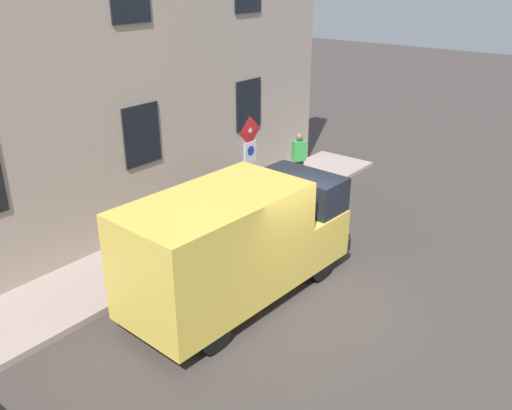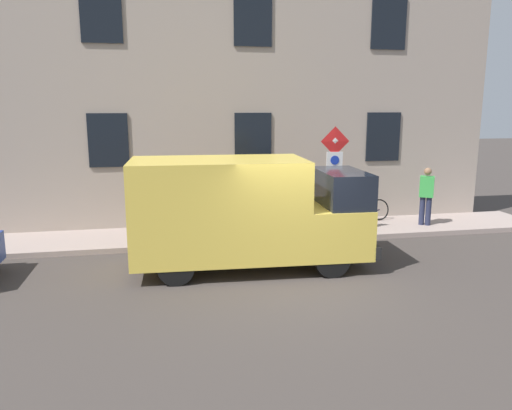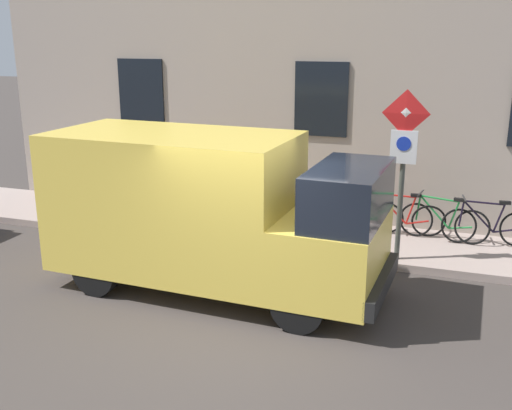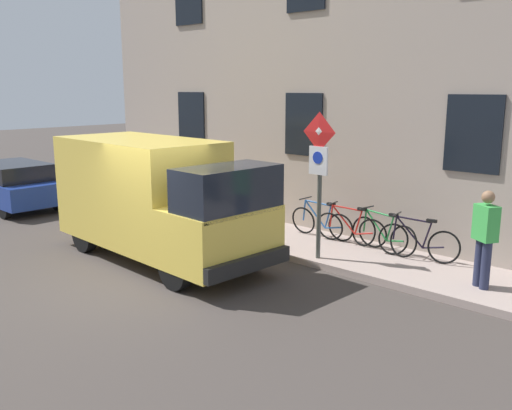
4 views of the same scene
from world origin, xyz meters
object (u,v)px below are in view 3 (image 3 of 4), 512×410
(bicycle_red, at_px, (401,217))
(delivery_van, at_px, (209,209))
(sign_post_stacked, at_px, (403,153))
(bicycle_green, at_px, (443,221))
(bicycle_blue, at_px, (360,213))
(litter_bin, at_px, (239,217))
(bicycle_black, at_px, (488,225))

(bicycle_red, bearing_deg, delivery_van, 44.41)
(sign_post_stacked, bearing_deg, delivery_van, 124.77)
(bicycle_green, relative_size, bicycle_red, 1.00)
(bicycle_blue, height_order, litter_bin, litter_bin)
(bicycle_black, height_order, litter_bin, litter_bin)
(sign_post_stacked, xyz_separation_m, litter_bin, (0.14, 3.00, -1.47))
(delivery_van, distance_m, bicycle_blue, 3.85)
(sign_post_stacked, relative_size, bicycle_blue, 1.66)
(delivery_van, xyz_separation_m, bicycle_green, (3.27, -3.47, -0.82))
(delivery_van, distance_m, litter_bin, 2.19)
(delivery_van, distance_m, bicycle_red, 4.30)
(bicycle_black, height_order, bicycle_red, same)
(bicycle_green, bearing_deg, sign_post_stacked, 70.68)
(bicycle_black, relative_size, litter_bin, 1.91)
(bicycle_green, distance_m, litter_bin, 3.92)
(delivery_van, height_order, bicycle_green, delivery_van)
(bicycle_blue, bearing_deg, bicycle_black, 178.93)
(delivery_van, height_order, bicycle_red, delivery_van)
(delivery_van, distance_m, bicycle_black, 5.44)
(bicycle_red, height_order, litter_bin, litter_bin)
(bicycle_green, relative_size, litter_bin, 1.90)
(delivery_van, relative_size, bicycle_green, 3.17)
(sign_post_stacked, bearing_deg, litter_bin, 87.36)
(sign_post_stacked, xyz_separation_m, delivery_van, (-1.91, 2.75, -0.72))
(bicycle_red, relative_size, litter_bin, 1.90)
(sign_post_stacked, relative_size, bicycle_black, 1.66)
(bicycle_red, bearing_deg, sign_post_stacked, 87.03)
(bicycle_black, xyz_separation_m, bicycle_red, (0.00, 1.60, 0.00))
(litter_bin, bearing_deg, bicycle_red, -67.30)
(bicycle_green, xyz_separation_m, bicycle_blue, (-0.00, 1.60, 0.00))
(sign_post_stacked, distance_m, litter_bin, 3.34)
(bicycle_black, relative_size, bicycle_blue, 1.00)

